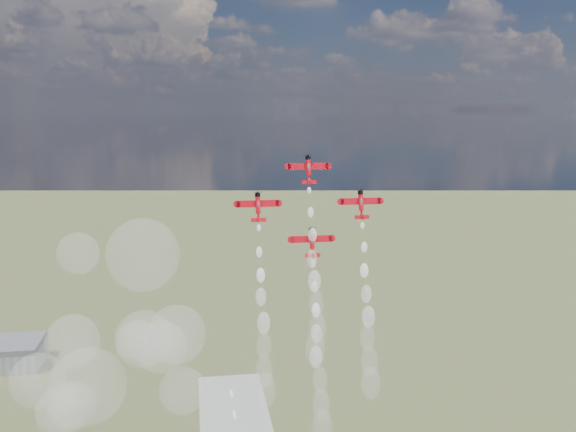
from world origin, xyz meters
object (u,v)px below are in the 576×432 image
Objects in this scene: plane_right at (361,204)px; plane_lead at (309,169)px; plane_left at (258,206)px; plane_slot at (312,242)px.

plane_lead is at bearing 169.17° from plane_right.
plane_left reaches higher than plane_slot.
plane_right is 17.06m from plane_slot.
plane_left is 17.06m from plane_slot.
plane_right is 1.00× the size of plane_slot.
plane_right is at bearing 0.00° from plane_left.
plane_slot is at bearing -169.17° from plane_right.
plane_right is (13.98, -2.68, -9.41)m from plane_lead.
plane_slot is (0.00, -5.35, -18.83)m from plane_lead.
plane_lead reaches higher than plane_left.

